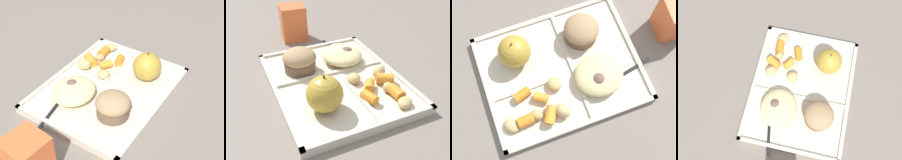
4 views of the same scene
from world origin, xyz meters
TOP-DOWN VIEW (x-y plane):
  - ground at (0.00, 0.00)m, footprint 6.00×6.00m
  - lunch_tray at (-0.00, -0.00)m, footprint 0.35×0.27m
  - green_apple at (-0.09, 0.06)m, footprint 0.07×0.07m
  - bran_muffin at (0.07, 0.06)m, footprint 0.08×0.08m
  - carrot_slice_back at (-0.06, -0.09)m, footprint 0.04×0.04m
  - carrot_slice_small at (-0.10, -0.03)m, footprint 0.04×0.03m
  - carrot_slice_diagonal at (-0.06, -0.05)m, footprint 0.04×0.03m
  - carrot_slice_center at (-0.11, -0.09)m, footprint 0.04×0.03m
  - potato_chunk_small at (-0.03, -0.03)m, footprint 0.04×0.04m
  - potato_chunk_browned at (-0.14, -0.08)m, footprint 0.04×0.05m
  - potato_chunk_corner at (-0.03, -0.09)m, footprint 0.04×0.04m
  - potato_chunk_golden at (-0.08, -0.08)m, footprint 0.03×0.03m
  - egg_noodle_pile at (0.07, -0.05)m, footprint 0.11×0.10m
  - meatball_side at (0.08, -0.04)m, footprint 0.03×0.03m
  - meatball_front at (0.06, -0.06)m, footprint 0.04×0.04m
  - plastic_fork at (0.11, -0.06)m, footprint 0.15×0.04m
  - milk_carton at (0.28, 0.01)m, footprint 0.07×0.07m

SIDE VIEW (x-z plane):
  - ground at x=0.00m, z-range 0.00..0.00m
  - lunch_tray at x=0.00m, z-range 0.00..0.02m
  - plastic_fork at x=0.11m, z-range 0.01..0.02m
  - potato_chunk_browned at x=-0.14m, z-range 0.01..0.03m
  - potato_chunk_golden at x=-0.08m, z-range 0.01..0.03m
  - carrot_slice_diagonal at x=-0.06m, z-range 0.01..0.03m
  - carrot_slice_small at x=-0.10m, z-range 0.01..0.03m
  - potato_chunk_small at x=-0.03m, z-range 0.01..0.04m
  - carrot_slice_center at x=-0.11m, z-range 0.01..0.04m
  - carrot_slice_back at x=-0.06m, z-range 0.01..0.04m
  - potato_chunk_corner at x=-0.03m, z-range 0.01..0.04m
  - meatball_side at x=0.08m, z-range 0.01..0.05m
  - egg_noodle_pile at x=0.07m, z-range 0.01..0.05m
  - meatball_front at x=0.06m, z-range 0.01..0.05m
  - bran_muffin at x=0.07m, z-range 0.01..0.07m
  - green_apple at x=-0.09m, z-range 0.01..0.09m
  - milk_carton at x=0.28m, z-range 0.00..0.10m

